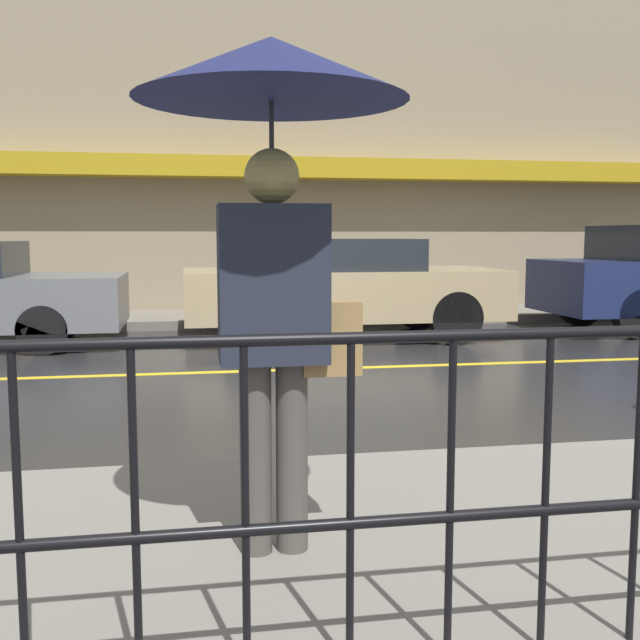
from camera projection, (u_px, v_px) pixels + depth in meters
name	position (u px, v px, depth m)	size (l,w,h in m)	color
ground_plane	(318.00, 369.00, 8.11)	(80.00, 80.00, 0.00)	#262628
sidewalk_near	(504.00, 541.00, 3.36)	(28.00, 2.42, 0.15)	slate
sidewalk_far	(272.00, 318.00, 12.51)	(28.00, 1.77, 0.15)	slate
lane_marking	(318.00, 369.00, 8.11)	(25.20, 0.12, 0.01)	gold
building_storefront	(264.00, 142.00, 13.16)	(28.00, 0.85, 6.23)	gray
railing_foreground	(638.00, 448.00, 2.34)	(12.00, 0.04, 1.02)	black
pedestrian	(273.00, 144.00, 2.91)	(1.07, 1.07, 2.05)	#4C4742
car_tan	(340.00, 286.00, 10.45)	(4.38, 1.87, 1.40)	tan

